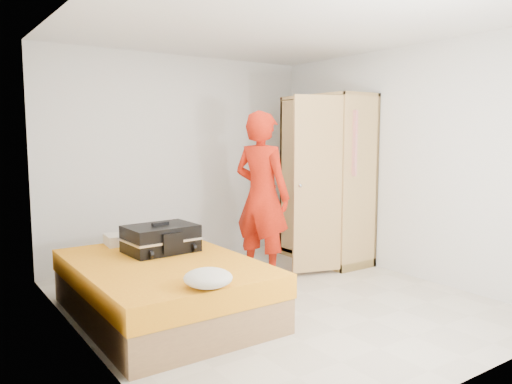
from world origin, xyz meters
TOP-DOWN VIEW (x-y plane):
  - room at (0.00, 0.00)m, footprint 4.00×4.02m
  - bed at (-1.05, 0.25)m, footprint 1.42×2.02m
  - wardrobe at (1.45, 0.87)m, footprint 1.15×1.20m
  - person at (0.34, 0.69)m, footprint 0.66×0.80m
  - suitcase at (-0.92, 0.58)m, footprint 0.69×0.53m
  - round_cushion at (-1.09, -0.65)m, footprint 0.36×0.36m
  - pillow at (-0.98, 1.10)m, footprint 0.60×0.35m

SIDE VIEW (x-z plane):
  - bed at x=-1.05m, z-range 0.00..0.50m
  - pillow at x=-0.98m, z-range 0.50..0.60m
  - round_cushion at x=-1.09m, z-range 0.50..0.64m
  - suitcase at x=-0.92m, z-range 0.48..0.77m
  - person at x=0.34m, z-range 0.00..1.87m
  - wardrobe at x=1.45m, z-range -0.05..2.05m
  - room at x=0.00m, z-range 0.00..2.60m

